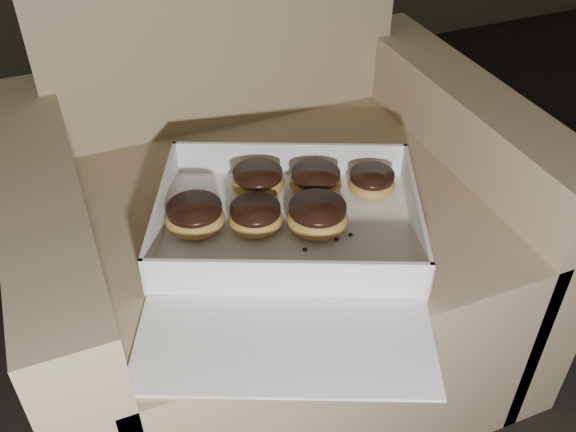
{
  "coord_description": "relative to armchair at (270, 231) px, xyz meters",
  "views": [
    {
      "loc": [
        -0.74,
        0.23,
        1.03
      ],
      "look_at": [
        -0.45,
        0.94,
        0.41
      ],
      "focal_mm": 40.0,
      "sensor_mm": 36.0,
      "label": 1
    }
  ],
  "objects": [
    {
      "name": "crumb_b",
      "position": [
        0.06,
        -0.19,
        0.12
      ],
      "size": [
        0.01,
        0.01,
        0.0
      ],
      "primitive_type": "ellipsoid",
      "color": "black",
      "rests_on": "bakery_box"
    },
    {
      "name": "armchair",
      "position": [
        0.0,
        0.0,
        0.0
      ],
      "size": [
        0.83,
        0.7,
        0.86
      ],
      "color": "#968660",
      "rests_on": "floor"
    },
    {
      "name": "donut_a",
      "position": [
        -0.03,
        -0.04,
        0.15
      ],
      "size": [
        0.09,
        0.09,
        0.04
      ],
      "color": "#C69345",
      "rests_on": "bakery_box"
    },
    {
      "name": "donut_b",
      "position": [
        -0.07,
        -0.12,
        0.14
      ],
      "size": [
        0.08,
        0.08,
        0.04
      ],
      "color": "#C69345",
      "rests_on": "bakery_box"
    },
    {
      "name": "donut_f",
      "position": [
        0.02,
        -0.16,
        0.15
      ],
      "size": [
        0.09,
        0.09,
        0.05
      ],
      "color": "#C69345",
      "rests_on": "bakery_box"
    },
    {
      "name": "donut_d",
      "position": [
        0.14,
        -0.11,
        0.14
      ],
      "size": [
        0.08,
        0.08,
        0.04
      ],
      "color": "#C69345",
      "rests_on": "bakery_box"
    },
    {
      "name": "crumb_a",
      "position": [
        -0.02,
        -0.2,
        0.12
      ],
      "size": [
        0.01,
        0.01,
        0.0
      ],
      "primitive_type": "ellipsoid",
      "color": "black",
      "rests_on": "bakery_box"
    },
    {
      "name": "donut_c",
      "position": [
        0.05,
        -0.08,
        0.15
      ],
      "size": [
        0.09,
        0.09,
        0.04
      ],
      "color": "#C69345",
      "rests_on": "bakery_box"
    },
    {
      "name": "donut_e",
      "position": [
        -0.15,
        -0.09,
        0.15
      ],
      "size": [
        0.09,
        0.09,
        0.05
      ],
      "color": "#C69345",
      "rests_on": "bakery_box"
    },
    {
      "name": "crumb_c",
      "position": [
        0.03,
        -0.19,
        0.12
      ],
      "size": [
        0.01,
        0.01,
        0.0
      ],
      "primitive_type": "ellipsoid",
      "color": "black",
      "rests_on": "bakery_box"
    },
    {
      "name": "bakery_box",
      "position": [
        -0.03,
        -0.18,
        0.13
      ],
      "size": [
        0.54,
        0.57,
        0.07
      ],
      "rotation": [
        0.0,
        0.0,
        -0.41
      ],
      "color": "white",
      "rests_on": "armchair"
    }
  ]
}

